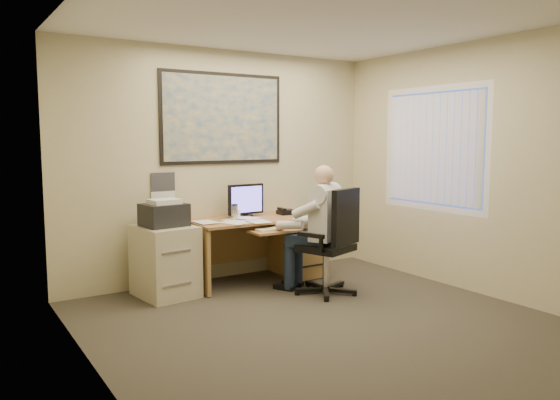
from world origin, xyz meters
TOP-DOWN VIEW (x-y plane):
  - room_shell at (0.00, 0.00)m, footprint 4.00×4.50m
  - desk at (0.58, 1.90)m, footprint 1.60×0.97m
  - world_map at (-0.01, 2.23)m, footprint 1.56×0.03m
  - wall_calendar at (-0.76, 2.24)m, footprint 0.28×0.01m
  - window_blinds at (1.97, 0.80)m, footprint 0.06×1.40m
  - filing_cabinet at (-0.90, 1.86)m, footprint 0.61×0.71m
  - office_chair at (0.59, 0.98)m, footprint 0.87×0.87m
  - person at (0.61, 1.06)m, footprint 0.88×0.97m

SIDE VIEW (x-z plane):
  - office_chair at x=0.59m, z-range -0.24..0.91m
  - desk at x=0.58m, z-range -0.12..1.00m
  - filing_cabinet at x=-0.90m, z-range -0.07..0.97m
  - person at x=0.61m, z-range 0.00..1.39m
  - wall_calendar at x=-0.76m, z-range 0.87..1.29m
  - room_shell at x=0.00m, z-range 0.00..2.70m
  - window_blinds at x=1.97m, z-range 0.90..2.20m
  - world_map at x=-0.01m, z-range 1.37..2.43m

